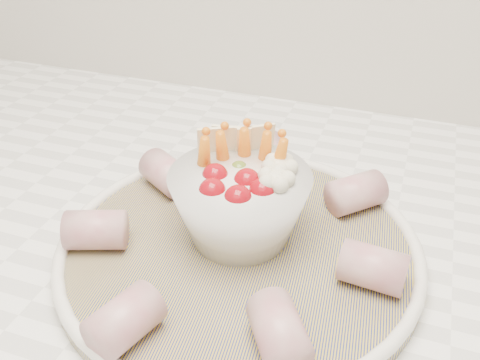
% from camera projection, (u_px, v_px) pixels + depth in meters
% --- Properties ---
extents(serving_platter, '(0.36, 0.36, 0.02)m').
position_uv_depth(serving_platter, '(239.00, 248.00, 0.50)').
color(serving_platter, navy).
rests_on(serving_platter, kitchen_counter).
extents(veggie_bowl, '(0.13, 0.13, 0.10)m').
position_uv_depth(veggie_bowl, '(241.00, 201.00, 0.49)').
color(veggie_bowl, white).
rests_on(veggie_bowl, serving_platter).
extents(cured_meat_rolls, '(0.31, 0.33, 0.04)m').
position_uv_depth(cured_meat_rolls, '(238.00, 228.00, 0.49)').
color(cured_meat_rolls, '#AD4F5F').
rests_on(cured_meat_rolls, serving_platter).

